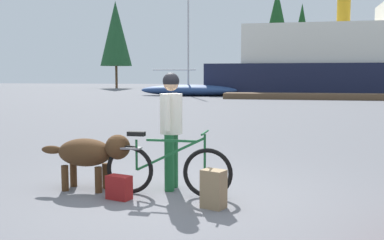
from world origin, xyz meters
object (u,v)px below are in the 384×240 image
object	(u,v)px
person_cyclist	(171,120)
backpack	(214,189)
bicycle	(167,169)
sailboat_moored	(188,90)
handbag_pannier	(119,187)
dog	(91,153)

from	to	relation	value
person_cyclist	backpack	world-z (taller)	person_cyclist
bicycle	person_cyclist	xyz separation A→B (m)	(-0.03, 0.36, 0.63)
person_cyclist	sailboat_moored	world-z (taller)	sailboat_moored
person_cyclist	bicycle	bearing A→B (deg)	-85.28
bicycle	handbag_pannier	size ratio (longest dim) A/B	5.50
dog	sailboat_moored	size ratio (longest dim) A/B	0.17
bicycle	backpack	xyz separation A→B (m)	(0.71, -0.43, -0.13)
handbag_pannier	dog	bearing A→B (deg)	145.90
person_cyclist	handbag_pannier	size ratio (longest dim) A/B	5.21
bicycle	handbag_pannier	xyz separation A→B (m)	(-0.57, -0.30, -0.21)
bicycle	sailboat_moored	bearing A→B (deg)	101.92
bicycle	backpack	size ratio (longest dim) A/B	3.69
bicycle	handbag_pannier	bearing A→B (deg)	-151.94
bicycle	handbag_pannier	distance (m)	0.68
handbag_pannier	sailboat_moored	size ratio (longest dim) A/B	0.04
dog	backpack	xyz separation A→B (m)	(1.84, -0.51, -0.29)
bicycle	sailboat_moored	size ratio (longest dim) A/B	0.22
dog	handbag_pannier	bearing A→B (deg)	-34.10
sailboat_moored	bicycle	bearing A→B (deg)	-78.08
backpack	sailboat_moored	world-z (taller)	sailboat_moored
person_cyclist	handbag_pannier	world-z (taller)	person_cyclist
person_cyclist	handbag_pannier	distance (m)	1.20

